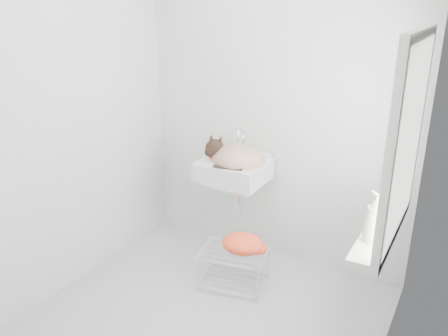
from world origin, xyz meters
The scene contains 15 objects.
floor centered at (0.00, 0.00, 0.00)m, with size 2.20×2.00×0.02m, color #AFAFAF.
back_wall centered at (0.00, 1.00, 1.25)m, with size 2.20×0.02×2.50m, color white.
right_wall centered at (1.10, 0.00, 1.25)m, with size 0.02×2.00×2.50m, color white.
left_wall centered at (-1.10, 0.00, 1.25)m, with size 0.02×2.00×2.50m, color white.
window_glass centered at (1.09, 0.20, 1.35)m, with size 0.01×0.80×1.00m, color white.
window_frame centered at (1.07, 0.20, 1.35)m, with size 0.04×0.90×1.10m, color white.
windowsill centered at (1.01, 0.20, 0.83)m, with size 0.16×0.88×0.04m, color white.
sink centered at (-0.21, 0.74, 0.85)m, with size 0.49×0.43×0.20m, color white.
faucet centered at (-0.21, 0.92, 0.99)m, with size 0.18×0.13×0.18m, color silver, non-canonical shape.
cat centered at (-0.20, 0.72, 0.89)m, with size 0.44×0.36×0.27m.
wire_rack centered at (-0.03, 0.40, 0.15)m, with size 0.47×0.33×0.28m, color silver.
towel centered at (0.03, 0.44, 0.31)m, with size 0.31×0.22×0.13m, color #C88107.
bottle_a centered at (1.00, 0.01, 0.85)m, with size 0.09×0.09×0.23m, color #E8E7C6.
bottle_b centered at (1.00, 0.19, 0.85)m, with size 0.09×0.10×0.21m, color #1B6E63.
bottle_c centered at (1.00, 0.33, 0.85)m, with size 0.13×0.13×0.17m, color silver.
Camera 1 is at (1.37, -2.19, 2.03)m, focal length 36.80 mm.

